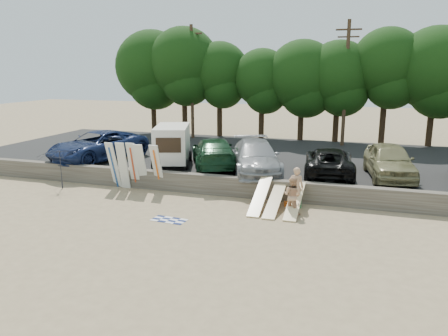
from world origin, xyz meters
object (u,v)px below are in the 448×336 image
at_px(beachgoer_a, 296,187).
at_px(beachgoer_b, 292,195).
at_px(car_2, 256,157).
at_px(car_3, 329,162).
at_px(car_4, 389,161).
at_px(car_0, 98,146).
at_px(car_1, 214,152).
at_px(beach_umbrella, 61,169).
at_px(box_trailer, 172,143).
at_px(cooler, 297,204).

bearing_deg(beachgoer_a, beachgoer_b, 84.13).
distance_m(car_2, beachgoer_b, 5.22).
relative_size(car_3, beachgoer_a, 2.82).
xyz_separation_m(car_4, beachgoer_a, (-4.18, -4.37, -0.65)).
distance_m(car_4, beachgoer_b, 6.87).
distance_m(car_0, car_1, 7.48).
height_order(car_1, car_4, car_4).
height_order(car_2, car_3, car_2).
distance_m(car_0, car_4, 17.11).
relative_size(car_2, beach_umbrella, 2.48).
bearing_deg(car_4, beach_umbrella, -171.96).
bearing_deg(beachgoer_a, box_trailer, -30.86).
relative_size(car_4, beach_umbrella, 2.22).
height_order(car_0, beachgoer_a, car_0).
relative_size(car_0, car_3, 1.21).
bearing_deg(beachgoer_a, beach_umbrella, -3.44).
bearing_deg(car_3, cooler, 69.10).
distance_m(box_trailer, car_4, 12.10).
height_order(car_1, beach_umbrella, car_1).
bearing_deg(car_0, beachgoer_b, -2.17).
relative_size(beachgoer_a, beachgoer_b, 1.12).
relative_size(car_2, car_3, 1.10).
bearing_deg(beachgoer_b, car_3, -84.39).
distance_m(car_0, cooler, 13.57).
distance_m(beachgoer_a, beach_umbrella, 12.50).
bearing_deg(beach_umbrella, beachgoer_b, -2.34).
distance_m(beachgoer_b, cooler, 1.21).
bearing_deg(car_3, box_trailer, -4.17).
relative_size(cooler, beach_umbrella, 0.16).
relative_size(car_4, beachgoer_b, 3.12).
distance_m(car_2, beachgoer_a, 4.38).
relative_size(box_trailer, car_2, 0.69).
bearing_deg(beachgoer_a, car_0, -21.50).
distance_m(car_1, cooler, 7.03).
distance_m(car_4, cooler, 6.20).
bearing_deg(car_0, car_3, 18.95).
bearing_deg(beach_umbrella, cooler, 2.17).
bearing_deg(car_1, car_2, 140.31).
bearing_deg(car_1, car_0, -20.73).
bearing_deg(car_0, cooler, 1.88).
relative_size(car_4, beachgoer_a, 2.78).
bearing_deg(box_trailer, car_3, -16.64).
bearing_deg(car_2, car_4, -11.99).
bearing_deg(cooler, car_2, 130.30).
xyz_separation_m(car_0, car_2, (10.16, -0.27, -0.04)).
bearing_deg(car_4, car_3, 179.75).
height_order(car_3, beach_umbrella, car_3).
height_order(beachgoer_b, cooler, beachgoer_b).
bearing_deg(box_trailer, car_1, -8.84).
distance_m(car_4, beach_umbrella, 17.39).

